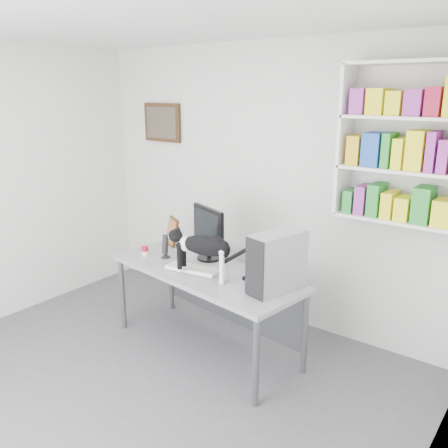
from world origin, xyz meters
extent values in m
cube|color=#54555A|center=(0.00, 0.00, 0.01)|extent=(4.00, 4.00, 0.01)
cube|color=silver|center=(0.00, 0.00, 2.70)|extent=(4.00, 4.00, 0.01)
cube|color=silver|center=(0.00, 2.00, 1.35)|extent=(4.00, 0.01, 2.70)
cube|color=silver|center=(2.00, 0.00, 1.35)|extent=(0.01, 4.00, 2.70)
cube|color=white|center=(1.40, 1.85, 1.85)|extent=(1.03, 0.28, 1.24)
cube|color=#432A15|center=(-1.30, 1.97, 1.90)|extent=(0.52, 0.04, 0.42)
cube|color=gray|center=(0.05, 1.05, 0.38)|extent=(1.88, 0.94, 0.75)
cube|color=black|center=(-0.10, 1.29, 1.00)|extent=(0.52, 0.37, 0.50)
cube|color=white|center=(-0.02, 0.98, 0.77)|extent=(0.49, 0.26, 0.04)
cube|color=#A8A8AC|center=(0.76, 1.06, 0.98)|extent=(0.31, 0.50, 0.47)
cylinder|color=black|center=(-0.45, 1.08, 0.87)|extent=(0.12, 0.12, 0.23)
cube|color=#432A15|center=(-0.65, 1.40, 0.90)|extent=(0.25, 0.19, 0.29)
cylinder|color=maroon|center=(-0.63, 1.00, 0.80)|extent=(0.08, 0.08, 0.09)
camera|label=1|loc=(2.48, -1.90, 2.25)|focal=38.00mm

